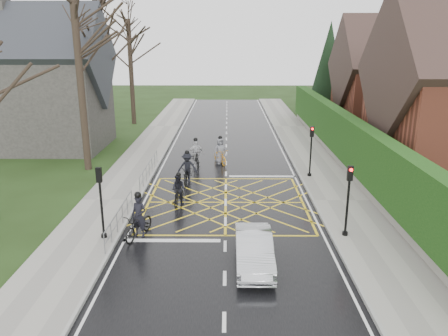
{
  "coord_description": "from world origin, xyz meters",
  "views": [
    {
      "loc": [
        0.08,
        -21.24,
        8.16
      ],
      "look_at": [
        -0.1,
        1.93,
        1.3
      ],
      "focal_mm": 35.0,
      "sensor_mm": 36.0,
      "label": 1
    }
  ],
  "objects_px": {
    "cyclist_rear": "(139,223)",
    "cyclist_mid": "(187,171)",
    "cyclist_lead": "(220,154)",
    "cyclist_back": "(179,193)",
    "car": "(254,250)",
    "cyclist_front": "(196,156)"
  },
  "relations": [
    {
      "from": "cyclist_rear",
      "to": "cyclist_mid",
      "type": "distance_m",
      "value": 7.63
    },
    {
      "from": "cyclist_mid",
      "to": "cyclist_front",
      "type": "height_order",
      "value": "cyclist_mid"
    },
    {
      "from": "cyclist_rear",
      "to": "car",
      "type": "relative_size",
      "value": 0.57
    },
    {
      "from": "cyclist_mid",
      "to": "car",
      "type": "height_order",
      "value": "cyclist_mid"
    },
    {
      "from": "car",
      "to": "cyclist_rear",
      "type": "bearing_deg",
      "value": 153.11
    },
    {
      "from": "cyclist_rear",
      "to": "cyclist_front",
      "type": "height_order",
      "value": "cyclist_rear"
    },
    {
      "from": "car",
      "to": "cyclist_front",
      "type": "bearing_deg",
      "value": 103.06
    },
    {
      "from": "cyclist_lead",
      "to": "cyclist_rear",
      "type": "bearing_deg",
      "value": -129.04
    },
    {
      "from": "cyclist_front",
      "to": "cyclist_lead",
      "type": "distance_m",
      "value": 1.73
    },
    {
      "from": "cyclist_back",
      "to": "cyclist_mid",
      "type": "relative_size",
      "value": 0.87
    },
    {
      "from": "cyclist_lead",
      "to": "car",
      "type": "relative_size",
      "value": 0.54
    },
    {
      "from": "car",
      "to": "cyclist_lead",
      "type": "bearing_deg",
      "value": 96.02
    },
    {
      "from": "cyclist_mid",
      "to": "cyclist_lead",
      "type": "relative_size",
      "value": 0.97
    },
    {
      "from": "cyclist_rear",
      "to": "cyclist_mid",
      "type": "xyz_separation_m",
      "value": [
        1.4,
        7.5,
        0.05
      ]
    },
    {
      "from": "cyclist_rear",
      "to": "cyclist_mid",
      "type": "bearing_deg",
      "value": 98.78
    },
    {
      "from": "cyclist_back",
      "to": "car",
      "type": "distance_m",
      "value": 7.12
    },
    {
      "from": "cyclist_rear",
      "to": "cyclist_front",
      "type": "relative_size",
      "value": 1.1
    },
    {
      "from": "cyclist_front",
      "to": "cyclist_rear",
      "type": "bearing_deg",
      "value": -114.48
    },
    {
      "from": "cyclist_mid",
      "to": "car",
      "type": "xyz_separation_m",
      "value": [
        3.36,
        -9.91,
        -0.07
      ]
    },
    {
      "from": "cyclist_rear",
      "to": "cyclist_back",
      "type": "bearing_deg",
      "value": 90.59
    },
    {
      "from": "cyclist_back",
      "to": "cyclist_mid",
      "type": "distance_m",
      "value": 3.69
    },
    {
      "from": "cyclist_front",
      "to": "cyclist_lead",
      "type": "relative_size",
      "value": 0.96
    }
  ]
}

